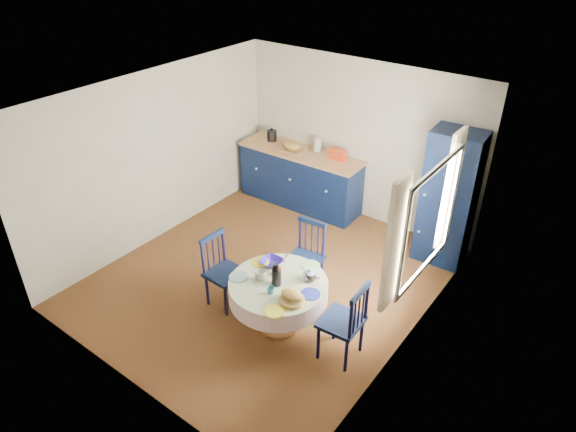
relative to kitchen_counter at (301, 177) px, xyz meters
The scene contains 17 objects.
floor 2.19m from the kitchen_counter, 66.50° to the right, with size 4.50×4.50×0.00m, color black.
ceiling 2.93m from the kitchen_counter, 66.50° to the right, with size 4.50×4.50×0.00m, color white.
wall_back 1.18m from the kitchen_counter, 18.76° to the left, with size 4.00×0.02×2.50m, color silver.
wall_left 2.40m from the kitchen_counter, 120.34° to the right, with size 0.02×4.50×2.50m, color silver.
wall_right 3.54m from the kitchen_counter, 34.50° to the right, with size 0.02×4.50×2.50m, color silver.
window 3.42m from the kitchen_counter, 30.61° to the right, with size 0.10×1.74×1.45m.
kitchen_counter is the anchor object (origin of this frame).
pantry_cabinet 2.56m from the kitchen_counter, ahead, with size 0.70×0.52×1.93m.
dining_table 3.06m from the kitchen_counter, 59.15° to the right, with size 1.14×1.15×0.96m.
chair_left 2.75m from the kitchen_counter, 75.07° to the right, with size 0.43×0.45×0.96m.
chair_far 2.26m from the kitchen_counter, 52.85° to the right, with size 0.46×0.45×0.96m.
chair_right 3.51m from the kitchen_counter, 46.71° to the right, with size 0.45×0.47×1.01m.
mug_a 3.03m from the kitchen_counter, 63.35° to the right, with size 0.13×0.13×0.11m, color silver.
mug_b 3.26m from the kitchen_counter, 60.41° to the right, with size 0.09×0.09×0.09m, color #397280.
mug_c 3.01m from the kitchen_counter, 52.47° to the right, with size 0.13×0.13×0.11m, color black.
mug_d 2.66m from the kitchen_counter, 58.65° to the right, with size 0.09×0.09×0.08m, color silver.
cobalt_bowl 2.73m from the kitchen_counter, 61.92° to the right, with size 0.25×0.25×0.06m, color navy.
Camera 1 is at (3.53, -4.26, 4.33)m, focal length 32.00 mm.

